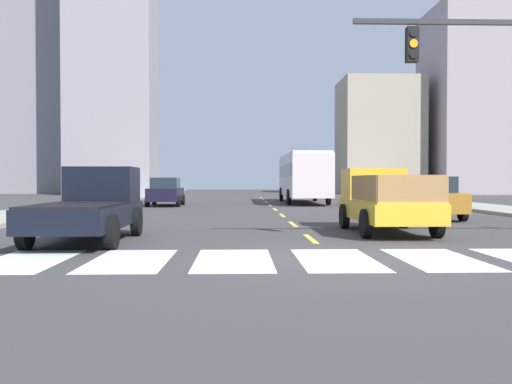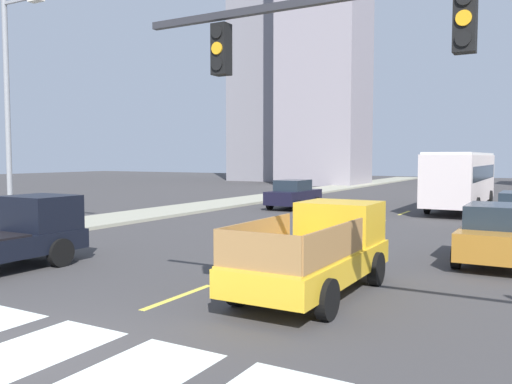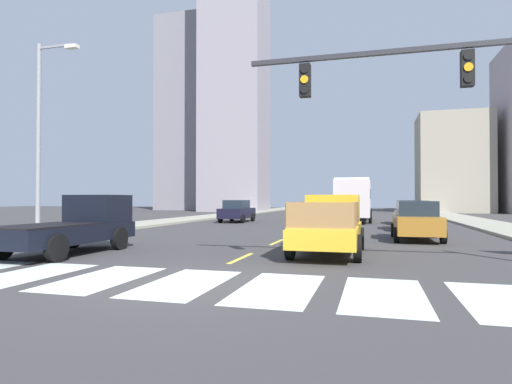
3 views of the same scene
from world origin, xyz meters
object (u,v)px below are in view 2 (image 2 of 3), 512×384
object	(u,v)px
pickup_stakebed	(320,250)
sedan_near_right	(294,194)
city_bus	(461,177)
sedan_near_left	(497,234)
streetlight_left	(10,107)
pickup_dark	(4,236)

from	to	relation	value
pickup_stakebed	sedan_near_right	world-z (taller)	pickup_stakebed
pickup_stakebed	city_bus	bearing A→B (deg)	89.57
sedan_near_left	sedan_near_right	xyz separation A→B (m)	(-12.14, 11.83, 0.00)
pickup_stakebed	city_bus	xyz separation A→B (m)	(-0.05, 21.04, 1.02)
sedan_near_right	streetlight_left	distance (m)	16.68
pickup_dark	sedan_near_right	size ratio (longest dim) A/B	1.18
pickup_stakebed	sedan_near_left	xyz separation A→B (m)	(3.24, 5.40, -0.08)
city_bus	streetlight_left	distance (m)	23.67
sedan_near_left	streetlight_left	xyz separation A→B (m)	(-16.57, -3.71, 4.11)
pickup_stakebed	pickup_dark	xyz separation A→B (m)	(-8.32, -2.21, -0.02)
sedan_near_left	sedan_near_right	distance (m)	16.95
city_bus	sedan_near_right	distance (m)	9.70
pickup_stakebed	sedan_near_right	bearing A→B (deg)	116.75
pickup_dark	sedan_near_left	size ratio (longest dim) A/B	1.18
sedan_near_right	streetlight_left	bearing A→B (deg)	-103.98
sedan_near_left	streetlight_left	distance (m)	17.47
pickup_stakebed	streetlight_left	xyz separation A→B (m)	(-13.33, 1.68, 4.03)
pickup_stakebed	sedan_near_right	distance (m)	19.39
city_bus	sedan_near_left	xyz separation A→B (m)	(3.29, -15.64, -1.09)
pickup_dark	sedan_near_right	world-z (taller)	pickup_dark
city_bus	sedan_near_left	bearing A→B (deg)	-79.58
pickup_stakebed	streetlight_left	distance (m)	14.03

